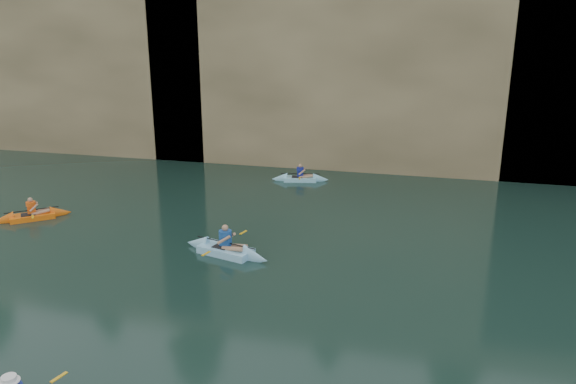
# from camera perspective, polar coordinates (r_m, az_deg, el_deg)

# --- Properties ---
(cliff) EXTENTS (70.00, 16.00, 12.00)m
(cliff) POSITION_cam_1_polar(r_m,az_deg,el_deg) (38.11, 6.32, 14.22)
(cliff) COLOR tan
(cliff) RESTS_ON ground
(cliff_slab_west) EXTENTS (26.00, 2.40, 10.56)m
(cliff_slab_west) POSITION_cam_1_polar(r_m,az_deg,el_deg) (39.58, -26.24, 11.68)
(cliff_slab_west) COLOR tan
(cliff_slab_west) RESTS_ON ground
(cliff_slab_center) EXTENTS (24.00, 2.40, 11.40)m
(cliff_slab_center) POSITION_cam_1_polar(r_m,az_deg,el_deg) (30.55, 8.09, 12.93)
(cliff_slab_center) COLOR tan
(cliff_slab_center) RESTS_ON ground
(sea_cave_west) EXTENTS (4.50, 1.00, 4.00)m
(sea_cave_west) POSITION_cam_1_polar(r_m,az_deg,el_deg) (38.18, -23.90, 6.84)
(sea_cave_west) COLOR black
(sea_cave_west) RESTS_ON ground
(sea_cave_center) EXTENTS (3.50, 1.00, 3.20)m
(sea_cave_center) POSITION_cam_1_polar(r_m,az_deg,el_deg) (31.69, -3.24, 5.72)
(sea_cave_center) COLOR black
(sea_cave_center) RESTS_ON ground
(sea_cave_east) EXTENTS (5.00, 1.00, 4.50)m
(sea_cave_east) POSITION_cam_1_polar(r_m,az_deg,el_deg) (30.51, 22.82, 5.22)
(sea_cave_east) COLOR black
(sea_cave_east) RESTS_ON ground
(kayaker_orange) EXTENTS (2.75, 2.48, 1.15)m
(kayaker_orange) POSITION_cam_1_polar(r_m,az_deg,el_deg) (25.23, -24.53, -2.21)
(kayaker_orange) COLOR orange
(kayaker_orange) RESTS_ON ground
(kayaker_ltblue_near) EXTENTS (3.50, 2.56, 1.35)m
(kayaker_ltblue_near) POSITION_cam_1_polar(r_m,az_deg,el_deg) (19.70, -6.34, -5.85)
(kayaker_ltblue_near) COLOR #91D3F4
(kayaker_ltblue_near) RESTS_ON ground
(kayaker_ltblue_mid) EXTENTS (2.96, 2.16, 1.10)m
(kayaker_ltblue_mid) POSITION_cam_1_polar(r_m,az_deg,el_deg) (28.43, 1.24, 1.40)
(kayaker_ltblue_mid) COLOR #92DDF4
(kayaker_ltblue_mid) RESTS_ON ground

